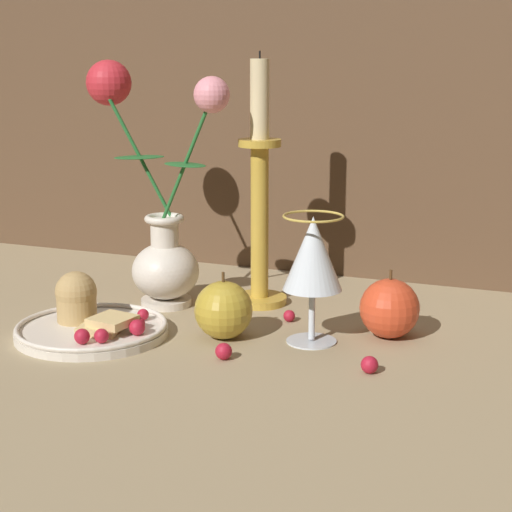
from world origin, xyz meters
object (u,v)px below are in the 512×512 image
vase (158,214)px  apple_near_glass (223,310)px  wine_glass (313,258)px  plate_with_pastries (89,320)px  apple_beside_vase (390,308)px  candlestick (261,201)px

vase → apple_near_glass: size_ratio=3.98×
apple_near_glass → wine_glass: bearing=13.9°
wine_glass → vase: bearing=162.6°
plate_with_pastries → wine_glass: size_ratio=1.21×
apple_beside_vase → candlestick: bearing=158.7°
vase → apple_near_glass: 0.20m
plate_with_pastries → candlestick: candlestick is taller
plate_with_pastries → wine_glass: 0.29m
plate_with_pastries → apple_near_glass: apple_near_glass is taller
wine_glass → candlestick: 0.18m
vase → candlestick: size_ratio=0.97×
apple_beside_vase → apple_near_glass: (-0.19, -0.08, -0.00)m
wine_glass → candlestick: bearing=131.9°
plate_with_pastries → apple_beside_vase: bearing=19.9°
apple_beside_vase → apple_near_glass: bearing=-157.4°
vase → candlestick: bearing=21.9°
vase → plate_with_pastries: bearing=-97.1°
vase → apple_beside_vase: vase is taller
wine_glass → apple_near_glass: bearing=-166.1°
plate_with_pastries → apple_near_glass: (0.16, 0.05, 0.02)m
apple_beside_vase → apple_near_glass: apple_beside_vase is taller
wine_glass → apple_beside_vase: (0.08, 0.05, -0.07)m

